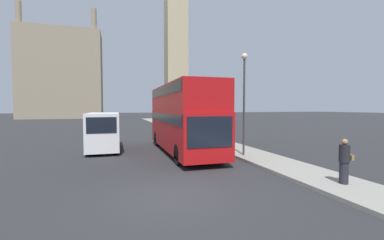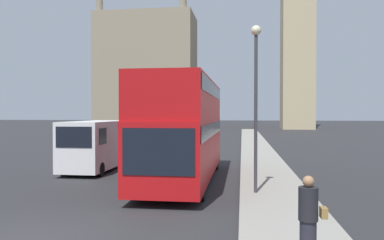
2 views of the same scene
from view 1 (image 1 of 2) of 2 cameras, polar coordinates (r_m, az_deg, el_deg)
The scene contains 8 objects.
ground_plane at distance 9.00m, azimuth -4.85°, elevation -16.45°, with size 300.00×300.00×0.00m, color #28282B.
sidewalk_strip at distance 11.91m, azimuth 26.91°, elevation -11.56°, with size 2.56×120.00×0.15m.
clock_tower at distance 81.07m, azimuth -3.64°, elevation 24.49°, with size 6.34×6.51×64.41m.
building_block_distant at distance 82.15m, azimuth -26.81°, elevation 8.94°, with size 20.91×11.75×29.80m.
red_double_decker_bus at distance 16.86m, azimuth -2.09°, elevation 1.05°, with size 2.62×10.20×4.40m.
white_van at distance 18.77m, azimuth -19.07°, elevation -2.22°, with size 2.06×5.37×2.59m.
pedestrian at distance 11.10m, azimuth 30.75°, elevation -7.91°, with size 0.53×0.37×1.66m.
street_lamp at distance 15.49m, azimuth 11.52°, elevation 6.78°, with size 0.36×0.36×6.00m.
Camera 1 is at (-1.74, -8.32, 2.96)m, focal length 24.00 mm.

